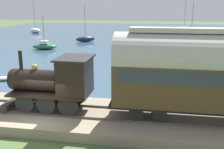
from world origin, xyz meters
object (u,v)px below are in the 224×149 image
(steam_locomotive, at_px, (57,80))
(sailboat_teal, at_px, (184,32))
(sailboat_green, at_px, (45,46))
(rowboat_off_pier, at_px, (34,90))
(passenger_coach, at_px, (205,71))
(rowboat_far_out, at_px, (158,89))
(rowboat_near_shore, at_px, (6,78))
(sailboat_brown, at_px, (191,41))
(sailboat_white, at_px, (35,30))
(sailboat_navy, at_px, (85,39))

(steam_locomotive, bearing_deg, sailboat_teal, -13.54)
(sailboat_green, height_order, rowboat_off_pier, sailboat_green)
(passenger_coach, distance_m, sailboat_teal, 47.76)
(rowboat_far_out, xyz_separation_m, rowboat_near_shore, (0.82, 13.31, 0.01))
(sailboat_brown, height_order, rowboat_far_out, sailboat_brown)
(steam_locomotive, xyz_separation_m, sailboat_white, (45.83, 23.26, -1.75))
(sailboat_white, bearing_deg, passenger_coach, -119.29)
(steam_locomotive, bearing_deg, passenger_coach, -90.00)
(sailboat_white, relative_size, rowboat_far_out, 3.31)
(sailboat_navy, distance_m, rowboat_off_pier, 28.76)
(rowboat_far_out, bearing_deg, rowboat_near_shore, 53.55)
(sailboat_white, bearing_deg, rowboat_far_out, -117.36)
(sailboat_teal, height_order, rowboat_off_pier, sailboat_teal)
(steam_locomotive, bearing_deg, sailboat_navy, 12.57)
(sailboat_brown, relative_size, rowboat_off_pier, 2.53)
(rowboat_off_pier, relative_size, rowboat_near_shore, 0.93)
(sailboat_teal, bearing_deg, sailboat_navy, 103.11)
(sailboat_brown, xyz_separation_m, sailboat_green, (-8.77, 22.40, -0.01))
(sailboat_navy, distance_m, sailboat_brown, 18.47)
(steam_locomotive, height_order, rowboat_far_out, steam_locomotive)
(sailboat_white, xyz_separation_m, sailboat_green, (-22.19, -12.05, -0.14))
(sailboat_brown, relative_size, rowboat_far_out, 2.65)
(sailboat_navy, height_order, rowboat_far_out, sailboat_navy)
(sailboat_green, bearing_deg, rowboat_far_out, -143.87)
(sailboat_white, bearing_deg, sailboat_navy, -103.02)
(steam_locomotive, relative_size, passenger_coach, 0.53)
(sailboat_white, bearing_deg, sailboat_brown, -84.82)
(passenger_coach, height_order, sailboat_white, sailboat_white)
(sailboat_white, xyz_separation_m, rowboat_far_out, (-39.61, -28.96, -0.46))
(sailboat_white, height_order, sailboat_brown, sailboat_white)
(sailboat_navy, bearing_deg, sailboat_white, 19.87)
(sailboat_navy, height_order, sailboat_brown, sailboat_brown)
(passenger_coach, xyz_separation_m, sailboat_green, (23.64, 19.14, -2.77))
(sailboat_teal, distance_m, sailboat_brown, 15.16)
(sailboat_navy, height_order, sailboat_white, sailboat_white)
(sailboat_teal, relative_size, rowboat_near_shore, 2.94)
(sailboat_navy, bearing_deg, steam_locomotive, 161.93)
(sailboat_brown, height_order, rowboat_near_shore, sailboat_brown)
(sailboat_brown, height_order, sailboat_green, sailboat_brown)
(rowboat_near_shore, bearing_deg, rowboat_off_pier, -143.05)
(passenger_coach, distance_m, rowboat_near_shore, 17.33)
(rowboat_far_out, height_order, rowboat_near_shore, rowboat_near_shore)
(sailboat_brown, distance_m, rowboat_off_pier, 31.89)
(sailboat_navy, bearing_deg, passenger_coach, 174.34)
(steam_locomotive, distance_m, rowboat_near_shore, 10.59)
(sailboat_green, bearing_deg, steam_locomotive, -162.64)
(steam_locomotive, height_order, rowboat_off_pier, steam_locomotive)
(sailboat_teal, relative_size, sailboat_green, 1.73)
(sailboat_teal, bearing_deg, passenger_coach, 150.38)
(sailboat_navy, distance_m, sailboat_green, 9.84)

